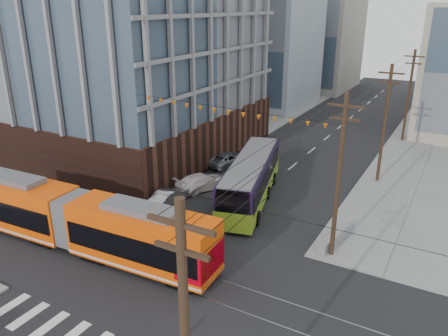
# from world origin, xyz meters

# --- Properties ---
(ground) EXTENTS (160.00, 160.00, 0.00)m
(ground) POSITION_xyz_m (0.00, 0.00, 0.00)
(ground) COLOR slate
(office_building) EXTENTS (30.00, 25.00, 28.60)m
(office_building) POSITION_xyz_m (-22.00, 23.00, 14.30)
(office_building) COLOR #381E16
(office_building) RESTS_ON ground
(bg_bldg_nw_near) EXTENTS (18.00, 16.00, 18.00)m
(bg_bldg_nw_near) POSITION_xyz_m (-17.00, 52.00, 9.00)
(bg_bldg_nw_near) COLOR #8C99A5
(bg_bldg_nw_near) RESTS_ON ground
(bg_bldg_nw_far) EXTENTS (16.00, 18.00, 20.00)m
(bg_bldg_nw_far) POSITION_xyz_m (-14.00, 72.00, 10.00)
(bg_bldg_nw_far) COLOR gray
(bg_bldg_nw_far) RESTS_ON ground
(utility_pole_far) EXTENTS (0.30, 0.30, 11.00)m
(utility_pole_far) POSITION_xyz_m (8.50, 56.00, 5.50)
(utility_pole_far) COLOR black
(utility_pole_far) RESTS_ON ground
(streetcar) EXTENTS (21.43, 4.16, 4.11)m
(streetcar) POSITION_xyz_m (-7.26, 3.58, 2.05)
(streetcar) COLOR #F24C05
(streetcar) RESTS_ON ground
(city_bus) EXTENTS (6.26, 13.72, 3.80)m
(city_bus) POSITION_xyz_m (-0.21, 16.44, 1.90)
(city_bus) COLOR black
(city_bus) RESTS_ON ground
(parked_car_silver) EXTENTS (1.54, 4.21, 1.38)m
(parked_car_silver) POSITION_xyz_m (-5.70, 12.24, 0.69)
(parked_car_silver) COLOR gray
(parked_car_silver) RESTS_ON ground
(parked_car_white) EXTENTS (3.98, 5.56, 1.49)m
(parked_car_white) POSITION_xyz_m (-5.00, 16.25, 0.75)
(parked_car_white) COLOR silver
(parked_car_white) RESTS_ON ground
(parked_car_grey) EXTENTS (3.02, 5.24, 1.38)m
(parked_car_grey) POSITION_xyz_m (-6.06, 22.90, 0.69)
(parked_car_grey) COLOR slate
(parked_car_grey) RESTS_ON ground
(jersey_barrier) EXTENTS (1.81, 4.45, 0.87)m
(jersey_barrier) POSITION_xyz_m (8.30, 12.73, 0.43)
(jersey_barrier) COLOR gray
(jersey_barrier) RESTS_ON ground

